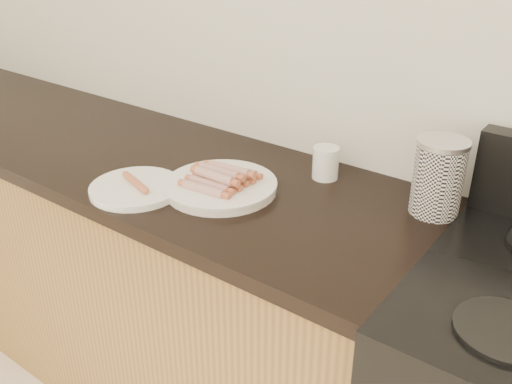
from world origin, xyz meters
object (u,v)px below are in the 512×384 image
Objects in this scene: side_plate at (136,188)px; canister at (438,177)px; main_plate at (221,187)px; mug at (326,163)px.

canister reaches higher than side_plate.
side_plate is (-0.18, -0.14, -0.00)m from main_plate.
canister is at bearing 24.28° from main_plate.
side_plate is at bearing -142.42° from main_plate.
side_plate is 0.52m from mug.
main_plate reaches higher than side_plate.
mug reaches higher than side_plate.
main_plate is at bearing -127.28° from mug.
main_plate is 3.28× the size of mug.
canister is 2.12× the size of mug.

